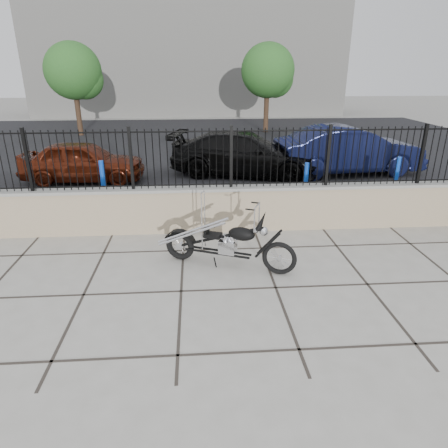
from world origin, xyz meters
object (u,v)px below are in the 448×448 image
at_px(chopper_motorcycle, 225,230).
at_px(car_blue, 349,150).
at_px(car_black, 244,154).
at_px(car_red, 83,161).

distance_m(chopper_motorcycle, car_blue, 7.76).
bearing_deg(car_black, car_red, 109.49).
bearing_deg(car_blue, car_black, 84.14).
bearing_deg(car_red, car_blue, -84.48).
bearing_deg(car_black, chopper_motorcycle, -175.45).
height_order(car_black, car_blue, car_blue).
bearing_deg(car_black, car_blue, -77.03).
height_order(chopper_motorcycle, car_blue, car_blue).
relative_size(car_red, car_black, 0.77).
relative_size(chopper_motorcycle, car_blue, 0.48).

